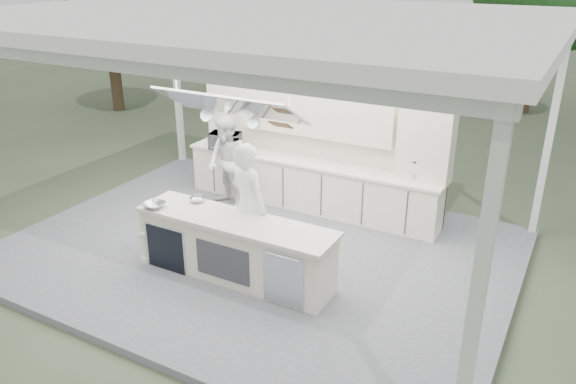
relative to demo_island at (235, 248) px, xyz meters
The scene contains 12 objects.
ground 1.10m from the demo_island, 101.07° to the left, with size 90.00×90.00×0.00m, color #465439.
stage_deck 1.07m from the demo_island, 101.07° to the left, with size 8.00×6.00×0.12m, color slate.
tent 3.25m from the demo_island, 101.05° to the left, with size 8.20×6.20×3.86m.
demo_island is the anchor object (origin of this frame).
back_counter 2.82m from the demo_island, 93.63° to the left, with size 5.08×0.72×0.95m.
back_wall_unit 3.19m from the demo_island, 84.98° to the left, with size 5.05×0.48×2.25m.
tree_cluster 11.02m from the demo_island, 91.82° to the left, with size 19.55×9.40×5.85m.
head_chef 0.65m from the demo_island, 88.46° to the left, with size 0.73×0.48×2.00m, color white.
sous_chef 2.62m from the demo_island, 126.67° to the left, with size 0.86×0.67×1.78m, color silver.
toaster_oven 3.33m from the demo_island, 126.86° to the left, with size 0.59×0.40×0.32m, color silver.
bowl_large 1.40m from the demo_island, 169.43° to the right, with size 0.32×0.32×0.08m, color #B6B8BD.
bowl_small 1.02m from the demo_island, 162.85° to the left, with size 0.24×0.24×0.07m, color #B5B9BD.
Camera 1 is at (4.41, -6.94, 4.58)m, focal length 35.00 mm.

